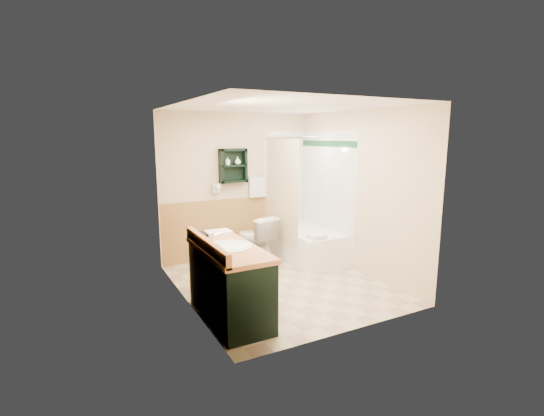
# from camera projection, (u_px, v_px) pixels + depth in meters

# --- Properties ---
(floor) EXTENTS (3.00, 3.00, 0.00)m
(floor) POSITION_uv_depth(u_px,v_px,m) (280.00, 284.00, 5.46)
(floor) COLOR #C1B48C
(floor) RESTS_ON ground
(back_wall) EXTENTS (2.60, 0.04, 2.40)m
(back_wall) POSITION_uv_depth(u_px,v_px,m) (236.00, 186.00, 6.56)
(back_wall) COLOR beige
(back_wall) RESTS_ON ground
(left_wall) EXTENTS (0.04, 3.00, 2.40)m
(left_wall) POSITION_uv_depth(u_px,v_px,m) (183.00, 207.00, 4.63)
(left_wall) COLOR beige
(left_wall) RESTS_ON ground
(right_wall) EXTENTS (0.04, 3.00, 2.40)m
(right_wall) POSITION_uv_depth(u_px,v_px,m) (358.00, 192.00, 5.85)
(right_wall) COLOR beige
(right_wall) RESTS_ON ground
(ceiling) EXTENTS (2.60, 3.00, 0.04)m
(ceiling) POSITION_uv_depth(u_px,v_px,m) (281.00, 104.00, 5.02)
(ceiling) COLOR white
(ceiling) RESTS_ON back_wall
(wainscot_left) EXTENTS (2.98, 2.98, 1.00)m
(wainscot_left) POSITION_uv_depth(u_px,v_px,m) (188.00, 263.00, 4.78)
(wainscot_left) COLOR tan
(wainscot_left) RESTS_ON left_wall
(wainscot_back) EXTENTS (2.58, 2.58, 1.00)m
(wainscot_back) POSITION_uv_depth(u_px,v_px,m) (238.00, 227.00, 6.66)
(wainscot_back) COLOR tan
(wainscot_back) RESTS_ON back_wall
(mirror_frame) EXTENTS (1.30, 1.30, 1.00)m
(mirror_frame) POSITION_uv_depth(u_px,v_px,m) (200.00, 187.00, 4.12)
(mirror_frame) COLOR brown
(mirror_frame) RESTS_ON left_wall
(mirror_glass) EXTENTS (1.20, 1.20, 0.90)m
(mirror_glass) POSITION_uv_depth(u_px,v_px,m) (201.00, 187.00, 4.13)
(mirror_glass) COLOR white
(mirror_glass) RESTS_ON left_wall
(tile_right) EXTENTS (1.50, 1.50, 2.10)m
(tile_right) POSITION_uv_depth(u_px,v_px,m) (326.00, 196.00, 6.51)
(tile_right) COLOR white
(tile_right) RESTS_ON right_wall
(tile_back) EXTENTS (0.95, 0.95, 2.10)m
(tile_back) POSITION_uv_depth(u_px,v_px,m) (291.00, 191.00, 7.02)
(tile_back) COLOR white
(tile_back) RESTS_ON back_wall
(tile_accent) EXTENTS (1.50, 1.50, 0.10)m
(tile_accent) POSITION_uv_depth(u_px,v_px,m) (327.00, 144.00, 6.35)
(tile_accent) COLOR #134223
(tile_accent) RESTS_ON right_wall
(wall_shelf) EXTENTS (0.45, 0.15, 0.55)m
(wall_shelf) POSITION_uv_depth(u_px,v_px,m) (233.00, 166.00, 6.35)
(wall_shelf) COLOR black
(wall_shelf) RESTS_ON back_wall
(hair_dryer) EXTENTS (0.10, 0.24, 0.18)m
(hair_dryer) POSITION_uv_depth(u_px,v_px,m) (216.00, 188.00, 6.30)
(hair_dryer) COLOR silver
(hair_dryer) RESTS_ON back_wall
(towel_bar) EXTENTS (0.40, 0.06, 0.40)m
(towel_bar) POSITION_uv_depth(u_px,v_px,m) (257.00, 176.00, 6.63)
(towel_bar) COLOR white
(towel_bar) RESTS_ON back_wall
(curtain_rod) EXTENTS (0.03, 1.60, 0.03)m
(curtain_rod) POSITION_uv_depth(u_px,v_px,m) (287.00, 137.00, 5.99)
(curtain_rod) COLOR silver
(curtain_rod) RESTS_ON back_wall
(shower_curtain) EXTENTS (1.05, 1.05, 1.70)m
(shower_curtain) POSITION_uv_depth(u_px,v_px,m) (282.00, 191.00, 6.30)
(shower_curtain) COLOR beige
(shower_curtain) RESTS_ON curtain_rod
(vanity) EXTENTS (0.59, 1.30, 0.83)m
(vanity) POSITION_uv_depth(u_px,v_px,m) (230.00, 283.00, 4.38)
(vanity) COLOR black
(vanity) RESTS_ON ground
(bathtub) EXTENTS (0.75, 1.50, 0.50)m
(bathtub) POSITION_uv_depth(u_px,v_px,m) (304.00, 244.00, 6.58)
(bathtub) COLOR white
(bathtub) RESTS_ON ground
(toilet) EXTENTS (0.61, 0.85, 0.75)m
(toilet) POSITION_uv_depth(u_px,v_px,m) (255.00, 239.00, 6.39)
(toilet) COLOR white
(toilet) RESTS_ON ground
(counter_towel) EXTENTS (0.30, 0.24, 0.04)m
(counter_towel) POSITION_uv_depth(u_px,v_px,m) (219.00, 233.00, 4.87)
(counter_towel) COLOR white
(counter_towel) RESTS_ON vanity
(vanity_book) EXTENTS (0.18, 0.07, 0.24)m
(vanity_book) POSITION_uv_depth(u_px,v_px,m) (197.00, 227.00, 4.75)
(vanity_book) COLOR black
(vanity_book) RESTS_ON vanity
(tub_towel) EXTENTS (0.25, 0.21, 0.07)m
(tub_towel) POSITION_uv_depth(u_px,v_px,m) (317.00, 237.00, 5.90)
(tub_towel) COLOR white
(tub_towel) RESTS_ON bathtub
(soap_bottle_a) EXTENTS (0.09, 0.14, 0.06)m
(soap_bottle_a) POSITION_uv_depth(u_px,v_px,m) (228.00, 163.00, 6.30)
(soap_bottle_a) COLOR white
(soap_bottle_a) RESTS_ON wall_shelf
(soap_bottle_b) EXTENTS (0.13, 0.15, 0.10)m
(soap_bottle_b) POSITION_uv_depth(u_px,v_px,m) (238.00, 162.00, 6.37)
(soap_bottle_b) COLOR white
(soap_bottle_b) RESTS_ON wall_shelf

